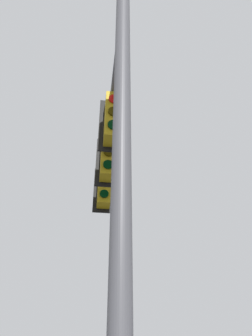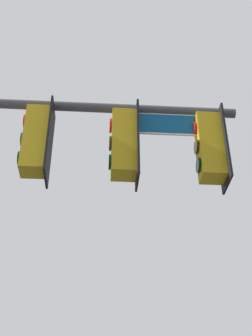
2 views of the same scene
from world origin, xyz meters
name	(u,v)px [view 1 (image 1 of 2)]	position (x,y,z in m)	size (l,w,h in m)	color
signal_pole_near	(111,158)	(-4.36, -6.19, 5.14)	(4.60, 1.37, 7.23)	#47474C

